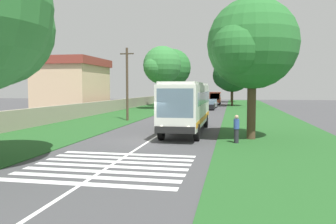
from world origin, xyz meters
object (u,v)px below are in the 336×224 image
object	(u,v)px
coach_bus	(187,104)
roadside_tree_left_0	(162,66)
pedestrian	(236,129)
trailing_car_0	(180,108)
trailing_minibus_0	(215,97)
trailing_car_2	(212,104)
roadside_tree_left_2	(172,69)
trailing_car_1	(209,105)
roadside_building	(72,85)
utility_pole	(127,83)
roadside_tree_right_0	(251,46)
roadside_tree_right_2	(231,75)
roadside_tree_right_1	(231,74)

from	to	relation	value
coach_bus	roadside_tree_left_0	size ratio (longest dim) A/B	1.13
pedestrian	trailing_car_0	bearing A→B (deg)	16.01
trailing_minibus_0	pedestrian	xyz separation A→B (m)	(-49.66, -3.66, -0.64)
trailing_car_2	roadside_tree_left_2	size ratio (longest dim) A/B	0.41
trailing_car_1	roadside_tree_left_0	size ratio (longest dim) A/B	0.43
roadside_building	pedestrian	size ratio (longest dim) A/B	6.07
utility_pole	trailing_car_1	bearing A→B (deg)	-19.80
trailing_car_2	roadside_tree_left_2	xyz separation A→B (m)	(3.06, 7.64, 6.22)
trailing_car_0	roadside_tree_left_2	size ratio (longest dim) A/B	0.41
roadside_tree_right_0	roadside_building	world-z (taller)	roadside_tree_right_0
trailing_car_0	utility_pole	distance (m)	13.48
roadside_tree_right_2	roadside_building	xyz separation A→B (m)	(-36.76, 21.63, -2.71)
roadside_tree_right_1	roadside_building	size ratio (longest dim) A/B	0.94
roadside_tree_left_0	utility_pole	world-z (taller)	roadside_tree_left_0
trailing_car_0	roadside_tree_right_2	xyz separation A→B (m)	(34.95, -6.69, 5.83)
utility_pole	roadside_tree_right_2	bearing A→B (deg)	-12.18
trailing_car_2	trailing_minibus_0	world-z (taller)	trailing_minibus_0
roadside_tree_left_2	utility_pole	size ratio (longest dim) A/B	1.43
coach_bus	roadside_tree_left_2	size ratio (longest dim) A/B	1.06
utility_pole	roadside_tree_right_0	bearing A→B (deg)	-132.02
utility_pole	roadside_building	xyz separation A→B (m)	(10.79, 11.36, -0.07)
coach_bus	roadside_tree_left_2	distance (m)	38.12
roadside_tree_left_2	coach_bus	bearing A→B (deg)	-168.18
roadside_tree_right_1	roadside_tree_right_0	bearing A→B (deg)	-178.12
roadside_tree_left_0	roadside_tree_right_2	bearing A→B (deg)	-21.13
roadside_tree_left_0	roadside_tree_right_1	distance (m)	15.55
trailing_car_0	pedestrian	world-z (taller)	pedestrian
coach_bus	roadside_tree_left_2	xyz separation A→B (m)	(37.02, 7.75, 4.74)
roadside_tree_right_2	trailing_car_0	bearing A→B (deg)	169.16
trailing_car_0	pedestrian	size ratio (longest dim) A/B	2.54
roadside_tree_right_1	roadside_building	xyz separation A→B (m)	(-19.99, 21.63, -2.17)
coach_bus	pedestrian	bearing A→B (deg)	-141.84
trailing_car_1	trailing_car_2	world-z (taller)	same
trailing_minibus_0	roadside_tree_right_2	size ratio (longest dim) A/B	0.63
roadside_tree_right_1	trailing_minibus_0	bearing A→B (deg)	26.32
roadside_tree_left_0	roadside_tree_right_0	xyz separation A→B (m)	(-30.09, -12.15, -0.77)
roadside_tree_right_1	trailing_car_1	bearing A→B (deg)	163.92
roadside_tree_right_0	utility_pole	size ratio (longest dim) A/B	1.23
roadside_building	trailing_minibus_0	bearing A→B (deg)	-34.99
roadside_tree_left_0	roadside_tree_right_1	bearing A→B (deg)	-44.05
trailing_car_1	roadside_tree_right_2	size ratio (longest dim) A/B	0.45
roadside_tree_right_0	pedestrian	world-z (taller)	roadside_tree_right_0
trailing_car_1	roadside_tree_right_0	bearing A→B (deg)	-171.19
roadside_tree_right_0	trailing_car_0	bearing A→B (deg)	19.23
trailing_car_1	roadside_tree_left_2	bearing A→B (deg)	37.93
roadside_building	roadside_tree_right_2	bearing A→B (deg)	-30.47
coach_bus	trailing_car_0	xyz separation A→B (m)	(20.52, 3.61, -1.48)
trailing_car_2	roadside_tree_right_0	distance (m)	37.19
trailing_car_1	trailing_car_2	xyz separation A→B (m)	(6.64, -0.08, 0.00)
trailing_car_0	trailing_car_1	xyz separation A→B (m)	(6.80, -3.42, 0.00)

